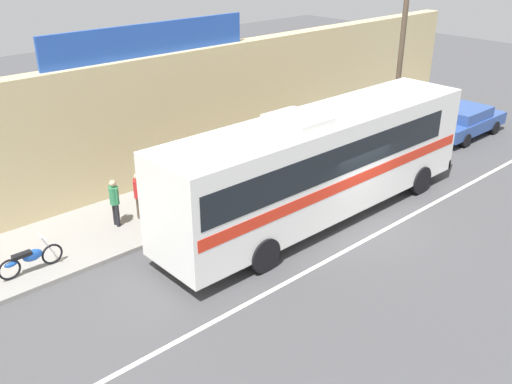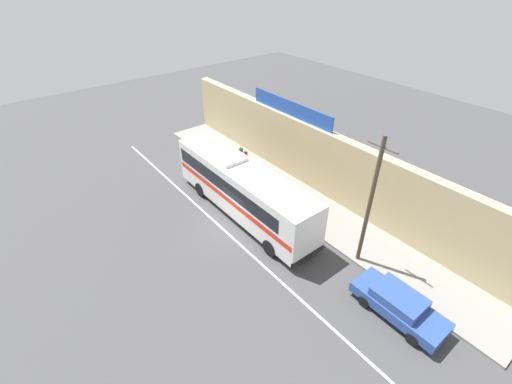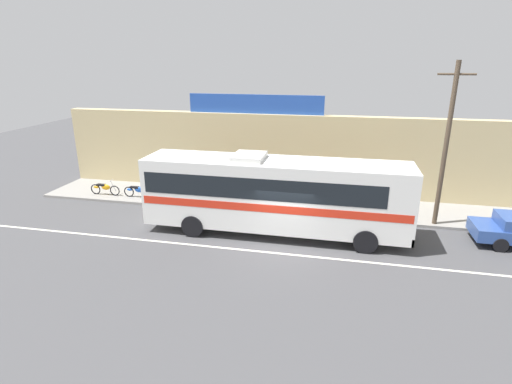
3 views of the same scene
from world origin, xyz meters
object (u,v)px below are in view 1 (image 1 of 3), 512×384
Objects in this scene: parked_car at (465,121)px; utility_pole at (401,52)px; intercity_bus at (320,160)px; motorcycle_black at (30,258)px; pedestrian_near_shop at (138,193)px; pedestrian_far_right at (114,200)px.

utility_pole reaches higher than parked_car.
parked_car is at bearing -23.31° from utility_pole.
intercity_bus reaches higher than motorcycle_black.
motorcycle_black is at bearing 178.34° from utility_pole.
pedestrian_far_right is at bearing 170.60° from pedestrian_near_shop.
utility_pole is 4.86× the size of pedestrian_far_right.
motorcycle_black is 1.12× the size of pedestrian_near_shop.
utility_pole is at bearing -5.65° from pedestrian_far_right.
pedestrian_far_right is (-5.38, 3.80, -1.01)m from intercity_bus.
intercity_bus is at bearing -161.93° from utility_pole.
pedestrian_near_shop reaches higher than pedestrian_far_right.
parked_car is at bearing -5.72° from motorcycle_black.
intercity_bus is at bearing -19.25° from motorcycle_black.
intercity_bus is 5.95m from pedestrian_near_shop.
pedestrian_far_right reaches higher than motorcycle_black.
pedestrian_near_shop is (3.95, 0.69, 0.52)m from motorcycle_black.
utility_pole is at bearing 18.07° from intercity_bus.
intercity_bus reaches higher than parked_car.
pedestrian_far_right is at bearing 174.35° from utility_pole.
parked_car is 19.82m from motorcycle_black.
pedestrian_near_shop is at bearing 141.29° from intercity_bus.
intercity_bus is 11.31m from parked_car.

